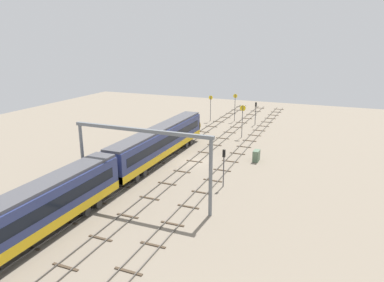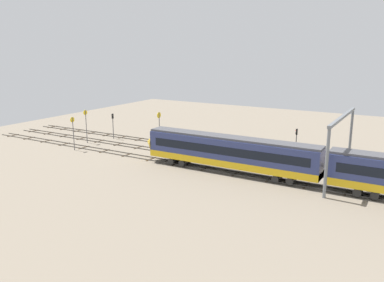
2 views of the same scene
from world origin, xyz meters
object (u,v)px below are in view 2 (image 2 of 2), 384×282
overhead_gantry (342,132)px  speed_sign_far_trackside (73,129)px  speed_sign_near_foreground (159,124)px  signal_light_trackside_approach (296,139)px  speed_sign_mid_trackside (86,122)px  train (320,167)px  signal_light_trackside_departure (113,122)px  relay_cabinet (236,143)px

overhead_gantry → speed_sign_far_trackside: 40.76m
speed_sign_near_foreground → signal_light_trackside_approach: 22.73m
speed_sign_mid_trackside → signal_light_trackside_approach: (-34.65, -8.42, -0.68)m
speed_sign_near_foreground → speed_sign_far_trackside: bearing=43.0°
speed_sign_far_trackside → signal_light_trackside_approach: (-32.72, -13.23, -0.47)m
overhead_gantry → speed_sign_near_foreground: (29.86, -3.04, -2.26)m
speed_sign_near_foreground → signal_light_trackside_approach: size_ratio=1.26×
speed_sign_far_trackside → speed_sign_near_foreground: bearing=-137.0°
overhead_gantry → signal_light_trackside_approach: 10.44m
speed_sign_near_foreground → speed_sign_far_trackside: size_ratio=1.06×
train → overhead_gantry: bearing=-105.2°
train → signal_light_trackside_departure: 39.80m
speed_sign_mid_trackside → relay_cabinet: (-24.05, -10.04, -2.89)m
overhead_gantry → speed_sign_far_trackside: size_ratio=2.89×
speed_sign_far_trackside → relay_cabinet: bearing=-146.1°
overhead_gantry → relay_cabinet: bearing=-24.7°
speed_sign_mid_trackside → speed_sign_near_foreground: bearing=-158.6°
overhead_gantry → relay_cabinet: overhead_gantry is taller
speed_sign_mid_trackside → speed_sign_far_trackside: (-1.93, 4.81, -0.21)m
overhead_gantry → speed_sign_mid_trackside: size_ratio=2.72×
speed_sign_near_foreground → relay_cabinet: (-11.83, -5.24, -3.02)m
signal_light_trackside_approach → relay_cabinet: (10.60, -1.62, -2.21)m
train → overhead_gantry: (-1.26, -4.65, 3.42)m
train → speed_sign_far_trackside: speed_sign_far_trackside is taller
train → signal_light_trackside_approach: 12.89m
train → speed_sign_far_trackside: bearing=2.8°
signal_light_trackside_departure → speed_sign_mid_trackside: bearing=69.8°
signal_light_trackside_departure → relay_cabinet: bearing=-166.9°
speed_sign_near_foreground → speed_sign_far_trackside: speed_sign_near_foreground is taller
relay_cabinet → signal_light_trackside_approach: bearing=171.3°
speed_sign_mid_trackside → relay_cabinet: 26.22m
overhead_gantry → speed_sign_mid_trackside: overhead_gantry is taller
signal_light_trackside_departure → overhead_gantry: bearing=175.6°
speed_sign_mid_trackside → speed_sign_far_trackside: speed_sign_mid_trackside is taller
speed_sign_far_trackside → signal_light_trackside_departure: bearing=-89.2°
signal_light_trackside_approach → signal_light_trackside_departure: signal_light_trackside_departure is taller
overhead_gantry → relay_cabinet: size_ratio=9.90×
train → speed_sign_mid_trackside: speed_sign_mid_trackside is taller
speed_sign_near_foreground → signal_light_trackside_departure: (10.43, -0.08, -0.78)m
speed_sign_near_foreground → relay_cabinet: 13.29m
speed_sign_far_trackside → relay_cabinet: size_ratio=3.42×
train → speed_sign_near_foreground: speed_sign_near_foreground is taller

